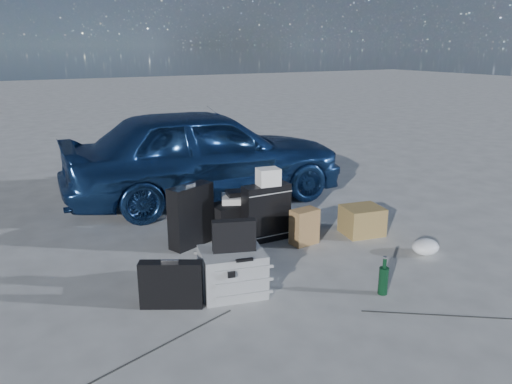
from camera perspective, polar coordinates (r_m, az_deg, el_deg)
ground at (r=4.53m, az=3.37°, el=-10.11°), size 60.00×60.00×0.00m
car at (r=6.72m, az=-5.86°, el=4.39°), size 3.82×1.79×1.26m
pelican_case at (r=4.26m, az=-2.72°, el=-9.08°), size 0.60×0.53×0.38m
laptop_bag at (r=4.13m, az=-2.53°, el=-5.01°), size 0.37×0.20×0.27m
briefcase at (r=4.09m, az=-9.68°, el=-10.39°), size 0.49×0.34×0.39m
suitcase_left at (r=5.22m, az=-7.43°, el=-2.69°), size 0.53×0.35×0.65m
suitcase_right at (r=5.32m, az=1.18°, el=-2.38°), size 0.51×0.19×0.61m
white_carton at (r=5.20m, az=1.41°, el=1.74°), size 0.25×0.21×0.18m
duffel_bag at (r=5.58m, az=-1.64°, el=-2.86°), size 0.75×0.38×0.36m
flat_box_white at (r=5.51m, az=-1.88°, el=-0.75°), size 0.48×0.43×0.07m
flat_box_black at (r=5.51m, az=-2.03°, el=-0.11°), size 0.28×0.22×0.05m
kraft_bag at (r=5.28m, az=5.55°, el=-3.97°), size 0.30×0.20×0.38m
cardboard_box at (r=5.66m, az=12.02°, el=-3.19°), size 0.48×0.43×0.31m
plastic_bag at (r=5.32m, az=18.79°, el=-5.94°), size 0.29×0.25×0.16m
green_bottle at (r=4.37m, az=14.38°, el=-9.30°), size 0.11×0.11×0.33m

